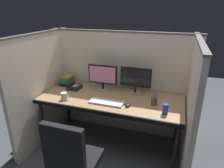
% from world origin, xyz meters
% --- Properties ---
extents(ground_plane, '(8.00, 8.00, 0.00)m').
position_xyz_m(ground_plane, '(0.00, 0.00, 0.00)').
color(ground_plane, '#4C5156').
extents(cubicle_partition_rear, '(2.21, 0.06, 1.57)m').
position_xyz_m(cubicle_partition_rear, '(0.00, 0.74, 0.79)').
color(cubicle_partition_rear, beige).
rests_on(cubicle_partition_rear, ground).
extents(cubicle_partition_left, '(0.06, 1.41, 1.57)m').
position_xyz_m(cubicle_partition_left, '(-0.99, 0.20, 0.79)').
color(cubicle_partition_left, beige).
rests_on(cubicle_partition_left, ground).
extents(cubicle_partition_right, '(0.06, 1.41, 1.57)m').
position_xyz_m(cubicle_partition_right, '(0.99, 0.20, 0.79)').
color(cubicle_partition_right, beige).
rests_on(cubicle_partition_right, ground).
extents(desk, '(1.90, 0.80, 0.74)m').
position_xyz_m(desk, '(0.00, 0.29, 0.69)').
color(desk, '#997551').
rests_on(desk, ground).
extents(monitor_left, '(0.43, 0.17, 0.37)m').
position_xyz_m(monitor_left, '(-0.20, 0.53, 0.96)').
color(monitor_left, gray).
rests_on(monitor_left, desk).
extents(monitor_right, '(0.43, 0.17, 0.37)m').
position_xyz_m(monitor_right, '(0.28, 0.55, 0.96)').
color(monitor_right, gray).
rests_on(monitor_right, desk).
extents(keyboard_main, '(0.43, 0.15, 0.02)m').
position_xyz_m(keyboard_main, '(-0.00, 0.12, 0.75)').
color(keyboard_main, silver).
rests_on(keyboard_main, desk).
extents(computer_mouse, '(0.06, 0.10, 0.04)m').
position_xyz_m(computer_mouse, '(0.28, 0.13, 0.76)').
color(computer_mouse, black).
rests_on(computer_mouse, desk).
extents(pen_cup, '(0.08, 0.08, 0.16)m').
position_xyz_m(pen_cup, '(0.58, 0.28, 0.79)').
color(pen_cup, '#4C4742').
rests_on(pen_cup, desk).
extents(coffee_mug, '(0.13, 0.08, 0.09)m').
position_xyz_m(coffee_mug, '(-0.56, 0.06, 0.79)').
color(coffee_mug, silver).
rests_on(coffee_mug, desk).
extents(soda_can, '(0.07, 0.07, 0.12)m').
position_xyz_m(soda_can, '(0.73, 0.09, 0.80)').
color(soda_can, '#263FB2').
rests_on(soda_can, desk).
extents(desk_phone, '(0.17, 0.19, 0.09)m').
position_xyz_m(desk_phone, '(-0.62, 0.43, 0.77)').
color(desk_phone, black).
rests_on(desk_phone, desk).
extents(book_stack, '(0.16, 0.22, 0.14)m').
position_xyz_m(book_stack, '(-0.81, 0.55, 0.81)').
color(book_stack, black).
rests_on(book_stack, desk).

